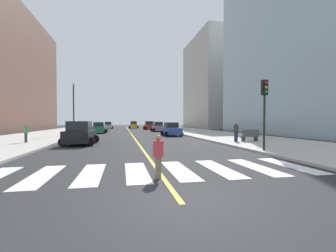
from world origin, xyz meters
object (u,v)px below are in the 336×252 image
pedestrian_crossing (158,154)px  car_red_sixth (149,126)px  car_silver_fifth (108,126)px  traffic_light_near_corner (265,101)px  car_gray_second (158,127)px  car_blue_seventh (171,130)px  pedestrian_waiting_east (236,131)px  car_green_third (99,128)px  car_black_fourth (80,134)px  car_yellow_nearest (134,125)px  street_lamp (74,104)px  park_bench (250,136)px  pedestrian_walking_west (26,132)px

pedestrian_crossing → car_red_sixth: bearing=-159.9°
car_silver_fifth → traffic_light_near_corner: bearing=-78.2°
car_gray_second → car_blue_seventh: 13.45m
pedestrian_waiting_east → car_green_third: bearing=-71.2°
pedestrian_crossing → car_black_fourth: bearing=-133.1°
car_yellow_nearest → car_silver_fifth: car_yellow_nearest is taller
car_red_sixth → pedestrian_waiting_east: (4.05, -35.51, 0.21)m
car_red_sixth → car_blue_seventh: (0.28, -24.07, -0.05)m
car_silver_fifth → street_lamp: (-3.20, -27.35, 3.63)m
car_blue_seventh → pedestrian_crossing: size_ratio=2.69×
car_silver_fifth → park_bench: size_ratio=2.27×
car_green_third → car_blue_seventh: car_green_third is taller
park_bench → street_lamp: 24.04m
car_yellow_nearest → traffic_light_near_corner: bearing=98.0°
park_bench → pedestrian_crossing: size_ratio=1.16×
car_red_sixth → traffic_light_near_corner: bearing=91.5°
car_red_sixth → pedestrian_crossing: (-5.21, -47.30, -0.05)m
street_lamp → pedestrian_walking_west: bearing=-98.8°
pedestrian_crossing → pedestrian_waiting_east: (9.26, 11.78, 0.26)m
car_gray_second → car_green_third: 11.65m
traffic_light_near_corner → car_black_fourth: bearing=-31.4°
car_black_fourth → traffic_light_near_corner: traffic_light_near_corner is taller
car_black_fourth → pedestrian_waiting_east: size_ratio=2.63×
car_green_third → park_bench: size_ratio=2.29×
pedestrian_waiting_east → car_gray_second: bearing=-98.1°
car_gray_second → pedestrian_crossing: bearing=78.4°
car_yellow_nearest → car_red_sixth: 10.37m
car_yellow_nearest → pedestrian_walking_west: car_yellow_nearest is taller
car_black_fourth → traffic_light_near_corner: bearing=-29.5°
car_red_sixth → traffic_light_near_corner: (2.70, -41.97, 2.49)m
car_red_sixth → pedestrian_waiting_east: bearing=94.4°
car_red_sixth → pedestrian_crossing: bearing=81.6°
car_black_fourth → car_silver_fifth: size_ratio=1.13×
street_lamp → car_black_fourth: bearing=-77.0°
car_yellow_nearest → car_black_fourth: 44.53m
car_yellow_nearest → car_red_sixth: (3.26, -9.84, 0.01)m
car_red_sixth → pedestrian_walking_west: car_red_sixth is taller
car_gray_second → car_black_fourth: 25.81m
car_yellow_nearest → car_black_fourth: size_ratio=0.95×
car_black_fourth → car_silver_fifth: (0.14, 40.61, -0.11)m
car_blue_seventh → pedestrian_crossing: bearing=73.8°
car_yellow_nearest → car_blue_seventh: (3.55, -33.91, -0.04)m
car_green_third → car_red_sixth: 18.35m
car_red_sixth → park_bench: bearing=96.5°
traffic_light_near_corner → street_lamp: size_ratio=0.63×
traffic_light_near_corner → car_blue_seventh: bearing=-82.3°
car_yellow_nearest → street_lamp: bearing=73.5°
park_bench → car_black_fourth: bearing=80.5°
car_gray_second → traffic_light_near_corner: (2.23, -31.35, 2.54)m
car_blue_seventh → traffic_light_near_corner: 18.24m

